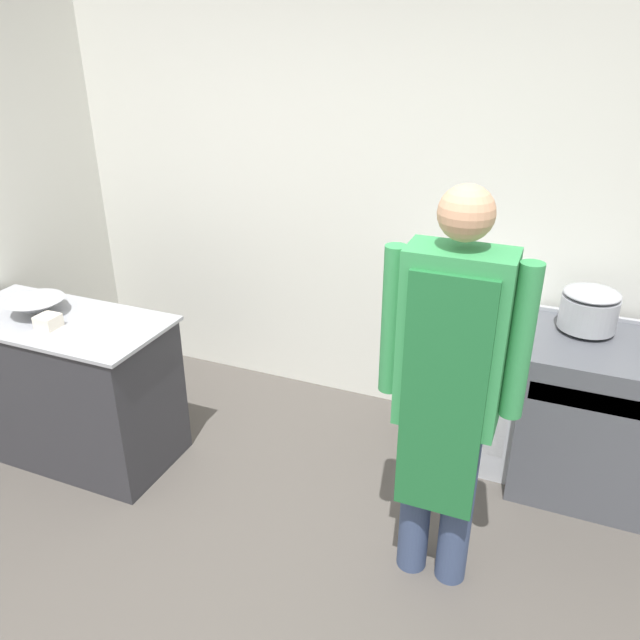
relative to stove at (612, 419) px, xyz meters
name	(u,v)px	position (x,y,z in m)	size (l,w,h in m)	color
wall_back	(370,204)	(-1.53, 0.42, 0.92)	(8.00, 0.05, 2.70)	silver
prep_counter	(70,387)	(-2.90, -0.85, 0.00)	(1.24, 0.60, 0.87)	#2D2D33
stove	(612,419)	(0.00, 0.00, 0.00)	(0.94, 0.68, 0.88)	#4C4F56
fridge_unit	(470,385)	(-0.76, 0.08, -0.01)	(0.59, 0.58, 0.85)	silver
person_cook	(449,380)	(-0.73, -0.96, 0.61)	(0.59, 0.24, 1.83)	#38476B
mixing_bowl	(36,307)	(-3.05, -0.84, 0.49)	(0.32, 0.32, 0.09)	#9EA0A8
small_bowl	(46,302)	(-3.08, -0.75, 0.47)	(0.21, 0.21, 0.06)	#9EA0A8
plastic_tub	(48,321)	(-2.87, -0.95, 0.48)	(0.11, 0.11, 0.07)	silver
stock_pot	(589,308)	(-0.21, 0.12, 0.56)	(0.29, 0.29, 0.22)	#9EA0A8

